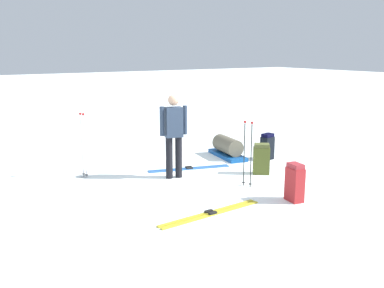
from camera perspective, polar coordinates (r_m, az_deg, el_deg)
ground_plane at (r=8.90m, az=-0.00°, el=-4.41°), size 80.00×80.00×0.00m
skier_standing at (r=8.66m, az=-2.42°, el=1.62°), size 0.29×0.56×1.70m
ski_pair_near at (r=6.99m, az=2.47°, el=-9.11°), size 0.31×1.94×0.05m
ski_pair_far at (r=9.50m, az=-0.39°, el=-3.23°), size 0.66×1.80×0.05m
backpack_large_dark at (r=9.20m, az=9.11°, el=-1.97°), size 0.40×0.42×0.65m
backpack_bright at (r=7.66m, az=13.37°, el=-4.99°), size 0.34×0.25×0.67m
backpack_small_spare at (r=10.41m, az=9.88°, el=-0.37°), size 0.27×0.34×0.62m
ski_poles_planted_near at (r=8.22m, az=7.34°, el=-0.85°), size 0.22×0.11×1.27m
ski_poles_planted_far at (r=9.00m, az=-14.12°, el=0.26°), size 0.16×0.10×1.33m
gear_sled at (r=10.55m, az=4.70°, el=-0.51°), size 1.31×0.65×0.49m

